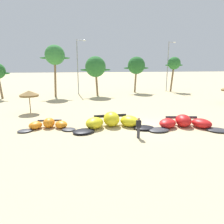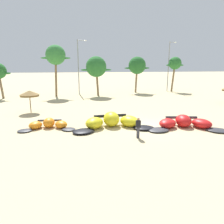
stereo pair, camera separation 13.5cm
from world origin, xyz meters
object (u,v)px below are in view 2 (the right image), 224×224
(beach_umbrella_near_van, at_px, (29,93))
(person_near_kites, at_px, (138,128))
(palm_left_of_gap, at_px, (96,67))
(kite_left_of_center, at_px, (184,123))
(palm_center_left, at_px, (137,66))
(lamppost_west, at_px, (79,64))
(lamppost_west_center, at_px, (169,64))
(kite_left, at_px, (112,122))
(palm_left, at_px, (56,55))
(palm_center_right, at_px, (175,64))
(kite_far_left, at_px, (48,125))

(beach_umbrella_near_van, distance_m, person_near_kites, 14.65)
(beach_umbrella_near_van, relative_size, palm_left_of_gap, 0.38)
(kite_left_of_center, xyz_separation_m, palm_left_of_gap, (-6.22, 20.73, 4.72))
(palm_center_left, relative_size, lamppost_west, 0.71)
(palm_center_left, distance_m, lamppost_west_center, 7.09)
(palm_center_left, distance_m, lamppost_west, 11.42)
(kite_left, height_order, palm_left_of_gap, palm_left_of_gap)
(palm_left, bearing_deg, person_near_kites, -70.18)
(kite_left_of_center, xyz_separation_m, palm_left, (-13.16, 20.98, 6.65))
(kite_left, relative_size, palm_center_right, 1.07)
(lamppost_west_center, bearing_deg, palm_center_right, -27.48)
(kite_far_left, height_order, palm_left, palm_left)
(beach_umbrella_near_van, bearing_deg, person_near_kites, -45.55)
(palm_left, bearing_deg, beach_umbrella_near_van, -98.89)
(beach_umbrella_near_van, bearing_deg, kite_left, -40.28)
(person_near_kites, relative_size, palm_center_right, 0.23)
(palm_center_left, bearing_deg, kite_left_of_center, -95.21)
(person_near_kites, distance_m, palm_left_of_gap, 23.10)
(kite_left, bearing_deg, lamppost_west, 97.08)
(kite_left, bearing_deg, palm_center_right, 54.00)
(palm_center_left, xyz_separation_m, lamppost_west_center, (7.04, 0.79, 0.25))
(lamppost_west, bearing_deg, palm_left, -147.68)
(kite_left, distance_m, palm_left_of_gap, 20.12)
(kite_left_of_center, distance_m, beach_umbrella_near_van, 17.43)
(palm_left, distance_m, palm_center_left, 15.72)
(kite_left, relative_size, palm_center_left, 1.07)
(beach_umbrella_near_van, distance_m, lamppost_west_center, 29.43)
(lamppost_west_center, bearing_deg, beach_umbrella_near_van, -146.31)
(person_near_kites, relative_size, lamppost_west_center, 0.16)
(lamppost_west, xyz_separation_m, lamppost_west_center, (18.45, 1.25, 0.01))
(lamppost_west, bearing_deg, kite_left, -82.92)
(person_near_kites, height_order, lamppost_west_center, lamppost_west_center)
(kite_left, distance_m, beach_umbrella_near_van, 11.48)
(beach_umbrella_near_van, bearing_deg, lamppost_west, 68.56)
(kite_far_left, distance_m, lamppost_west_center, 31.82)
(kite_far_left, relative_size, kite_left, 0.68)
(person_near_kites, xyz_separation_m, palm_left, (-8.25, 22.90, 6.26))
(kite_left_of_center, bearing_deg, kite_far_left, 171.86)
(kite_left_of_center, relative_size, person_near_kites, 4.41)
(palm_center_left, bearing_deg, kite_left, -110.79)
(palm_center_right, distance_m, lamppost_west_center, 1.18)
(kite_left_of_center, height_order, lamppost_west_center, lamppost_west_center)
(beach_umbrella_near_van, relative_size, palm_center_left, 0.37)
(kite_left, height_order, palm_center_right, palm_center_right)
(lamppost_west_center, bearing_deg, palm_left, -170.53)
(kite_left_of_center, bearing_deg, palm_center_left, 84.79)
(lamppost_west_center, bearing_deg, person_near_kites, -117.94)
(palm_center_right, bearing_deg, lamppost_west, -177.92)
(palm_center_left, relative_size, palm_center_right, 1.00)
(kite_left, xyz_separation_m, palm_center_left, (8.64, 22.76, 4.81))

